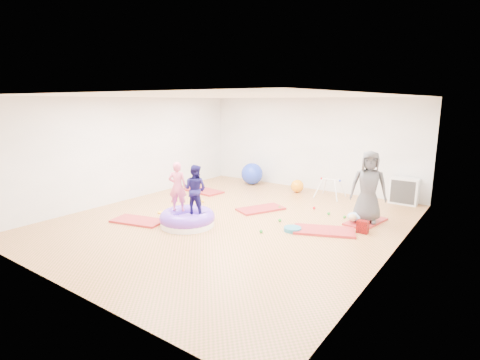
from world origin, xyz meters
The scene contains 19 objects.
room centered at (0.00, 0.00, 1.40)m, with size 7.01×8.01×2.81m.
gym_mat_front_left centered at (-1.68, -1.34, 0.02)m, with size 1.18×0.59×0.05m, color #BB3820.
gym_mat_mid_left centered at (-2.40, 1.72, 0.03)m, with size 1.24×0.62×0.05m, color #BB3820.
gym_mat_center_back centered at (0.08, 1.09, 0.02)m, with size 1.17×0.58×0.05m, color #BB3820.
gym_mat_right centered at (2.03, 0.50, 0.03)m, with size 1.25×0.63×0.05m, color #BB3820.
gym_mat_rear_right centered at (2.55, 1.62, 0.02)m, with size 1.11×0.55×0.05m, color #BB3820.
inflatable_cushion centered at (-0.59, -0.87, 0.15)m, with size 1.22×1.22×0.38m.
child_pink centered at (-0.84, -0.89, 0.90)m, with size 0.40×0.26×1.10m, color #E85E81.
child_navy centered at (-0.38, -0.82, 0.89)m, with size 0.52×0.41×1.08m, color #15104E.
adult_caregiver centered at (2.58, 1.58, 0.84)m, with size 0.78×0.51×1.60m, color #3F3F42.
infant centered at (2.37, 1.40, 0.15)m, with size 0.36×0.36×0.21m.
ball_pit_balls centered at (0.01, 0.90, 0.04)m, with size 4.38×2.34×0.07m.
exercise_ball_blue centered at (-1.76, 3.44, 0.35)m, with size 0.71×0.71×0.71m, color #1E36BE.
exercise_ball_orange centered at (-0.03, 3.30, 0.19)m, with size 0.39×0.39×0.39m, color orange.
infant_play_gym centered at (1.05, 3.20, 0.37)m, with size 0.73×0.69×0.56m.
cube_shelf centered at (2.87, 3.79, 0.35)m, with size 0.71×0.35×0.71m.
balance_disc centered at (1.47, 0.15, 0.04)m, with size 0.37×0.37×0.08m, color #226D88.
backpack centered at (2.71, 0.90, 0.13)m, with size 0.23×0.14×0.27m, color #960604.
yellow_toy centered at (-1.75, -0.55, 0.02)m, with size 0.22×0.22×0.03m, color #FDB10F.
Camera 1 is at (4.95, -6.61, 2.70)m, focal length 28.00 mm.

